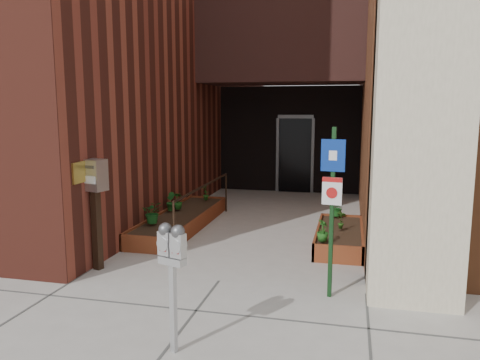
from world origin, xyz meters
The scene contains 15 objects.
ground centered at (0.00, 0.00, 0.00)m, with size 80.00×80.00×0.00m, color #9E9991.
architecture centered at (-0.18, 6.89, 4.98)m, with size 20.00×14.60×10.00m.
planter_left centered at (-1.55, 2.70, 0.13)m, with size 0.90×3.60×0.30m.
planter_right centered at (1.60, 2.20, 0.13)m, with size 0.80×2.20×0.30m.
handrail centered at (-1.05, 2.65, 0.75)m, with size 0.04×3.34×0.90m.
parking_meter centered at (0.10, -1.95, 1.02)m, with size 0.31×0.19×1.31m.
sign_post centered at (1.53, -0.20, 1.34)m, with size 0.30×0.09×2.18m.
payment_dropbox centered at (-1.90, 0.06, 1.20)m, with size 0.38×0.32×1.66m.
shrub_left_a centered at (-1.75, 1.75, 0.51)m, with size 0.37×0.37×0.41m, color #19591E.
shrub_left_b centered at (-1.85, 2.84, 0.49)m, with size 0.21×0.21×0.38m, color #17531A.
shrub_left_c centered at (-1.75, 3.00, 0.47)m, with size 0.20×0.20×0.35m, color #1C5317.
shrub_left_d centered at (-1.47, 4.06, 0.50)m, with size 0.21×0.21×0.41m, color #225F1B.
shrub_right_a centered at (1.35, 1.30, 0.47)m, with size 0.19×0.19×0.34m, color #205919.
shrub_right_b centered at (1.62, 2.16, 0.46)m, with size 0.17×0.17×0.32m, color #285618.
shrub_right_c centered at (1.51, 3.10, 0.47)m, with size 0.31×0.31×0.35m, color #1A5D1D.
Camera 1 is at (1.74, -6.02, 2.41)m, focal length 35.00 mm.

